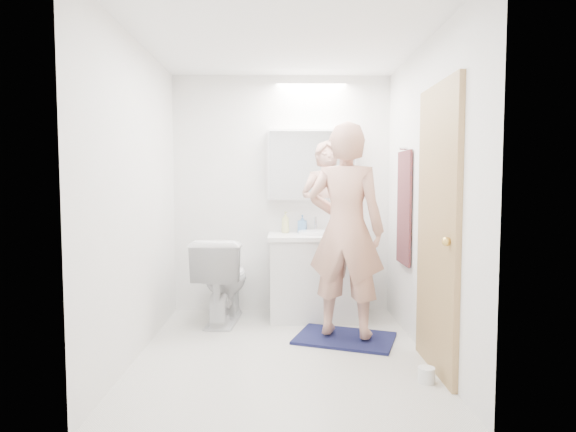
{
  "coord_description": "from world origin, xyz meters",
  "views": [
    {
      "loc": [
        -0.01,
        -3.62,
        1.32
      ],
      "look_at": [
        0.05,
        0.25,
        1.05
      ],
      "focal_mm": 29.69,
      "sensor_mm": 36.0,
      "label": 1
    }
  ],
  "objects_px": {
    "vanity_cabinet": "(317,278)",
    "medicine_cabinet": "(312,165)",
    "person": "(346,230)",
    "toilet_paper_roll": "(426,375)",
    "toilet": "(223,279)",
    "soap_bottle_a": "(285,222)",
    "soap_bottle_b": "(302,224)",
    "toothbrush_cup": "(343,229)"
  },
  "relations": [
    {
      "from": "vanity_cabinet",
      "to": "medicine_cabinet",
      "type": "bearing_deg",
      "value": 101.46
    },
    {
      "from": "person",
      "to": "toilet_paper_roll",
      "type": "relative_size",
      "value": 16.02
    },
    {
      "from": "medicine_cabinet",
      "to": "person",
      "type": "height_order",
      "value": "medicine_cabinet"
    },
    {
      "from": "toilet",
      "to": "soap_bottle_a",
      "type": "height_order",
      "value": "soap_bottle_a"
    },
    {
      "from": "medicine_cabinet",
      "to": "soap_bottle_a",
      "type": "height_order",
      "value": "medicine_cabinet"
    },
    {
      "from": "medicine_cabinet",
      "to": "toilet",
      "type": "height_order",
      "value": "medicine_cabinet"
    },
    {
      "from": "vanity_cabinet",
      "to": "person",
      "type": "xyz_separation_m",
      "value": [
        0.19,
        -0.67,
        0.54
      ]
    },
    {
      "from": "toilet",
      "to": "toilet_paper_roll",
      "type": "bearing_deg",
      "value": 142.0
    },
    {
      "from": "vanity_cabinet",
      "to": "soap_bottle_b",
      "type": "xyz_separation_m",
      "value": [
        -0.13,
        0.18,
        0.52
      ]
    },
    {
      "from": "person",
      "to": "medicine_cabinet",
      "type": "bearing_deg",
      "value": -55.31
    },
    {
      "from": "toilet",
      "to": "person",
      "type": "height_order",
      "value": "person"
    },
    {
      "from": "medicine_cabinet",
      "to": "toilet_paper_roll",
      "type": "xyz_separation_m",
      "value": [
        0.66,
        -1.74,
        -1.45
      ]
    },
    {
      "from": "person",
      "to": "toilet",
      "type": "bearing_deg",
      "value": -6.77
    },
    {
      "from": "person",
      "to": "soap_bottle_b",
      "type": "xyz_separation_m",
      "value": [
        -0.32,
        0.85,
        -0.02
      ]
    },
    {
      "from": "person",
      "to": "soap_bottle_b",
      "type": "distance_m",
      "value": 0.91
    },
    {
      "from": "medicine_cabinet",
      "to": "soap_bottle_b",
      "type": "bearing_deg",
      "value": -161.98
    },
    {
      "from": "person",
      "to": "toothbrush_cup",
      "type": "bearing_deg",
      "value": -75.86
    },
    {
      "from": "soap_bottle_b",
      "to": "toothbrush_cup",
      "type": "xyz_separation_m",
      "value": [
        0.41,
        -0.02,
        -0.05
      ]
    },
    {
      "from": "person",
      "to": "toothbrush_cup",
      "type": "distance_m",
      "value": 0.83
    },
    {
      "from": "soap_bottle_a",
      "to": "toothbrush_cup",
      "type": "bearing_deg",
      "value": 0.99
    },
    {
      "from": "soap_bottle_a",
      "to": "soap_bottle_b",
      "type": "distance_m",
      "value": 0.18
    },
    {
      "from": "vanity_cabinet",
      "to": "toilet",
      "type": "xyz_separation_m",
      "value": [
        -0.91,
        -0.11,
        0.01
      ]
    },
    {
      "from": "soap_bottle_b",
      "to": "person",
      "type": "bearing_deg",
      "value": -69.15
    },
    {
      "from": "vanity_cabinet",
      "to": "toothbrush_cup",
      "type": "bearing_deg",
      "value": 30.47
    },
    {
      "from": "soap_bottle_a",
      "to": "toothbrush_cup",
      "type": "height_order",
      "value": "soap_bottle_a"
    },
    {
      "from": "toothbrush_cup",
      "to": "toilet_paper_roll",
      "type": "bearing_deg",
      "value": -78.59
    },
    {
      "from": "medicine_cabinet",
      "to": "toilet_paper_roll",
      "type": "distance_m",
      "value": 2.36
    },
    {
      "from": "vanity_cabinet",
      "to": "person",
      "type": "relative_size",
      "value": 0.51
    },
    {
      "from": "vanity_cabinet",
      "to": "soap_bottle_b",
      "type": "relative_size",
      "value": 5.02
    },
    {
      "from": "toothbrush_cup",
      "to": "soap_bottle_b",
      "type": "bearing_deg",
      "value": 177.19
    },
    {
      "from": "vanity_cabinet",
      "to": "medicine_cabinet",
      "type": "distance_m",
      "value": 1.13
    },
    {
      "from": "toilet",
      "to": "soap_bottle_a",
      "type": "xyz_separation_m",
      "value": [
        0.6,
        0.27,
        0.52
      ]
    },
    {
      "from": "toilet",
      "to": "person",
      "type": "distance_m",
      "value": 1.33
    },
    {
      "from": "toilet",
      "to": "toilet_paper_roll",
      "type": "xyz_separation_m",
      "value": [
        1.52,
        -1.42,
        -0.35
      ]
    },
    {
      "from": "person",
      "to": "soap_bottle_a",
      "type": "bearing_deg",
      "value": -38.82
    },
    {
      "from": "medicine_cabinet",
      "to": "soap_bottle_b",
      "type": "xyz_separation_m",
      "value": [
        -0.09,
        -0.03,
        -0.59
      ]
    },
    {
      "from": "toilet",
      "to": "soap_bottle_b",
      "type": "bearing_deg",
      "value": -154.08
    },
    {
      "from": "medicine_cabinet",
      "to": "toothbrush_cup",
      "type": "distance_m",
      "value": 0.71
    },
    {
      "from": "medicine_cabinet",
      "to": "soap_bottle_a",
      "type": "xyz_separation_m",
      "value": [
        -0.26,
        -0.06,
        -0.57
      ]
    },
    {
      "from": "toothbrush_cup",
      "to": "person",
      "type": "bearing_deg",
      "value": -95.84
    },
    {
      "from": "medicine_cabinet",
      "to": "toilet",
      "type": "relative_size",
      "value": 1.09
    },
    {
      "from": "soap_bottle_b",
      "to": "toilet_paper_roll",
      "type": "bearing_deg",
      "value": -66.39
    }
  ]
}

